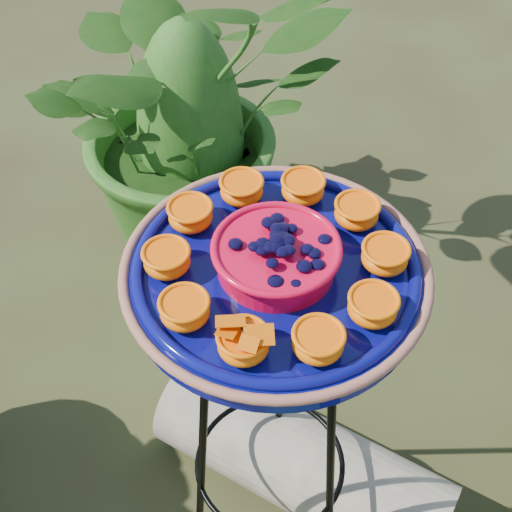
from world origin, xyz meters
TOP-DOWN VIEW (x-y plane):
  - tripod_stand at (0.04, 0.04)m, footprint 0.38×0.38m
  - feeder_dish at (0.04, 0.04)m, footprint 0.53×0.53m
  - driftwood_log at (0.06, 0.15)m, footprint 0.64×0.22m
  - shrub_back_left at (-0.60, 0.72)m, footprint 1.03×1.04m

SIDE VIEW (x-z plane):
  - driftwood_log at x=0.06m, z-range 0.00..0.21m
  - shrub_back_left at x=-0.60m, z-range 0.00..0.88m
  - tripod_stand at x=0.04m, z-range 0.09..0.88m
  - feeder_dish at x=0.04m, z-range 0.79..0.88m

